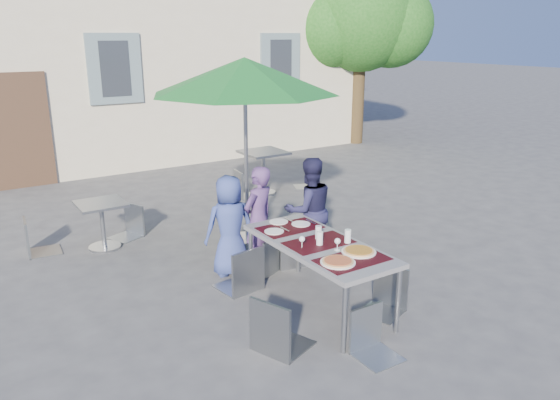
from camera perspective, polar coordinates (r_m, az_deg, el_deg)
ground at (r=5.86m, az=6.98°, el=-12.52°), size 90.00×90.00×0.00m
tree at (r=15.10m, az=8.48°, el=18.21°), size 3.60×3.00×4.70m
dining_table at (r=5.84m, az=4.06°, el=-4.96°), size 0.80×1.85×0.76m
pizza_near_left at (r=5.32m, az=6.07°, el=-6.42°), size 0.34×0.34×0.03m
pizza_near_right at (r=5.59m, az=8.23°, el=-5.31°), size 0.35×0.35×0.03m
glassware at (r=5.77m, az=4.92°, el=-3.85°), size 0.56×0.42×0.15m
place_settings at (r=6.28m, az=0.52°, el=-2.68°), size 0.65×0.47×0.01m
child_0 at (r=6.69m, az=-5.27°, el=-2.69°), size 0.67×0.49×1.26m
child_1 at (r=6.76m, az=-2.25°, el=-2.04°), size 0.57×0.47×1.35m
child_2 at (r=7.06m, az=3.06°, el=-1.04°), size 0.74×0.52×1.39m
chair_0 at (r=6.24m, az=-3.97°, el=-4.46°), size 0.51×0.51×1.02m
chair_1 at (r=6.73m, az=-1.43°, el=-3.51°), size 0.52×0.52×0.89m
chair_2 at (r=6.91m, az=1.19°, el=-3.10°), size 0.44×0.44×0.86m
chair_3 at (r=5.05m, az=-0.34°, el=-9.63°), size 0.60×0.59×1.04m
chair_4 at (r=5.94m, az=11.22°, el=-6.60°), size 0.52×0.52×0.91m
chair_5 at (r=5.14m, az=9.78°, el=-10.83°), size 0.38×0.39×0.86m
patio_umbrella at (r=7.30m, az=-3.71°, el=12.66°), size 2.51×2.51×2.59m
cafe_table_0 at (r=7.91m, az=-18.09°, el=-1.91°), size 0.62×0.62×0.67m
bg_chair_l_0 at (r=8.01m, az=-24.50°, el=-1.45°), size 0.45×0.45×0.94m
bg_chair_r_0 at (r=8.26m, az=-15.61°, el=-0.24°), size 0.52×0.52×0.89m
cafe_table_1 at (r=10.11m, az=-1.72°, el=3.84°), size 0.76×0.76×0.81m
bg_chair_l_1 at (r=9.93m, az=-3.87°, el=3.39°), size 0.47×0.47×0.94m
bg_chair_r_1 at (r=10.59m, az=3.03°, el=3.93°), size 0.50×0.50×0.85m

